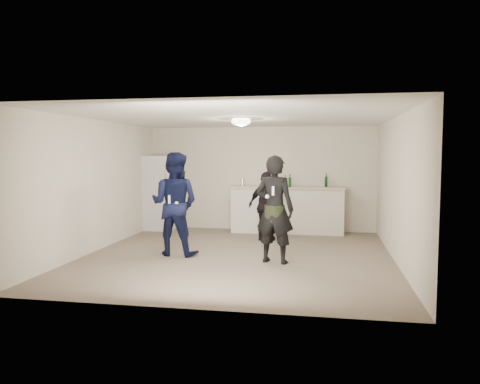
% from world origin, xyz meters
% --- Properties ---
extents(floor, '(6.00, 6.00, 0.00)m').
position_xyz_m(floor, '(0.00, 0.00, 0.00)').
color(floor, '#6B5B4C').
rests_on(floor, ground).
extents(ceiling, '(6.00, 6.00, 0.00)m').
position_xyz_m(ceiling, '(0.00, 0.00, 2.50)').
color(ceiling, silver).
rests_on(ceiling, wall_back).
extents(wall_back, '(6.00, 0.00, 6.00)m').
position_xyz_m(wall_back, '(0.00, 3.00, 1.25)').
color(wall_back, beige).
rests_on(wall_back, floor).
extents(wall_front, '(6.00, 0.00, 6.00)m').
position_xyz_m(wall_front, '(0.00, -3.00, 1.25)').
color(wall_front, beige).
rests_on(wall_front, floor).
extents(wall_left, '(0.00, 6.00, 6.00)m').
position_xyz_m(wall_left, '(-2.75, 0.00, 1.25)').
color(wall_left, beige).
rests_on(wall_left, floor).
extents(wall_right, '(0.00, 6.00, 6.00)m').
position_xyz_m(wall_right, '(2.75, 0.00, 1.25)').
color(wall_right, beige).
rests_on(wall_right, floor).
extents(counter, '(2.60, 0.56, 1.05)m').
position_xyz_m(counter, '(0.68, 2.67, 0.53)').
color(counter, silver).
rests_on(counter, floor).
extents(counter_top, '(2.68, 0.64, 0.04)m').
position_xyz_m(counter_top, '(0.68, 2.67, 1.07)').
color(counter_top, beige).
rests_on(counter_top, counter).
extents(fridge, '(0.70, 0.70, 1.80)m').
position_xyz_m(fridge, '(-2.43, 2.60, 0.90)').
color(fridge, white).
rests_on(fridge, floor).
extents(fridge_handle, '(0.02, 0.02, 0.60)m').
position_xyz_m(fridge_handle, '(-2.15, 2.23, 1.30)').
color(fridge_handle, '#B7B6BB').
rests_on(fridge_handle, fridge).
extents(ceiling_dome, '(0.36, 0.36, 0.16)m').
position_xyz_m(ceiling_dome, '(0.00, 0.30, 2.45)').
color(ceiling_dome, white).
rests_on(ceiling_dome, ceiling).
extents(shaker, '(0.08, 0.08, 0.17)m').
position_xyz_m(shaker, '(-0.40, 2.74, 1.18)').
color(shaker, silver).
rests_on(shaker, counter_top).
extents(man, '(0.97, 0.79, 1.88)m').
position_xyz_m(man, '(-1.16, -0.12, 0.94)').
color(man, '#101846').
rests_on(man, floor).
extents(woman, '(0.75, 0.58, 1.83)m').
position_xyz_m(woman, '(0.71, -0.42, 0.92)').
color(woman, black).
rests_on(woman, floor).
extents(camo_shorts, '(0.34, 0.34, 0.28)m').
position_xyz_m(camo_shorts, '(0.71, -0.42, 0.85)').
color(camo_shorts, '#263417').
rests_on(camo_shorts, woman).
extents(spectator, '(0.94, 0.70, 1.48)m').
position_xyz_m(spectator, '(0.32, 1.56, 0.74)').
color(spectator, black).
rests_on(spectator, floor).
extents(remote_man, '(0.04, 0.04, 0.15)m').
position_xyz_m(remote_man, '(-1.16, -0.40, 1.05)').
color(remote_man, white).
rests_on(remote_man, man).
extents(nunchuk_man, '(0.07, 0.07, 0.07)m').
position_xyz_m(nunchuk_man, '(-1.04, -0.37, 0.98)').
color(nunchuk_man, silver).
rests_on(nunchuk_man, man).
extents(remote_woman, '(0.04, 0.04, 0.15)m').
position_xyz_m(remote_woman, '(0.71, -0.67, 1.25)').
color(remote_woman, white).
rests_on(remote_woman, woman).
extents(nunchuk_woman, '(0.07, 0.07, 0.07)m').
position_xyz_m(nunchuk_woman, '(0.61, -0.64, 1.15)').
color(nunchuk_woman, white).
rests_on(nunchuk_woman, woman).
extents(bottle_cluster, '(1.37, 0.31, 0.24)m').
position_xyz_m(bottle_cluster, '(0.87, 2.57, 1.20)').
color(bottle_cluster, '#134316').
rests_on(bottle_cluster, counter_top).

